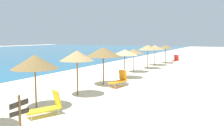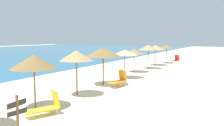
{
  "view_description": "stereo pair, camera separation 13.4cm",
  "coord_description": "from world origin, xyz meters",
  "px_view_note": "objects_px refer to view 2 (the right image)",
  "views": [
    {
      "loc": [
        -18.18,
        -8.03,
        3.45
      ],
      "look_at": [
        -0.99,
        0.82,
        1.39
      ],
      "focal_mm": 38.0,
      "sensor_mm": 36.0,
      "label": 1
    },
    {
      "loc": [
        -18.12,
        -8.15,
        3.45
      ],
      "look_at": [
        -0.99,
        0.82,
        1.39
      ],
      "focal_mm": 38.0,
      "sensor_mm": 36.0,
      "label": 2
    }
  ],
  "objects_px": {
    "beach_umbrella_3": "(103,52)",
    "beach_umbrella_7": "(156,47)",
    "beach_umbrella_5": "(134,51)",
    "beach_umbrella_4": "(125,53)",
    "lounge_chair_1": "(176,60)",
    "beach_umbrella_6": "(148,47)",
    "beach_umbrella_8": "(166,47)",
    "beach_umbrella_1": "(34,62)",
    "lounge_chair_0": "(46,106)",
    "beach_umbrella_2": "(76,56)",
    "wooden_signpost": "(17,114)",
    "lounge_chair_2": "(119,80)"
  },
  "relations": [
    {
      "from": "beach_umbrella_5",
      "to": "lounge_chair_1",
      "type": "bearing_deg",
      "value": -10.24
    },
    {
      "from": "beach_umbrella_6",
      "to": "beach_umbrella_8",
      "type": "bearing_deg",
      "value": -2.78
    },
    {
      "from": "beach_umbrella_1",
      "to": "wooden_signpost",
      "type": "distance_m",
      "value": 4.2
    },
    {
      "from": "beach_umbrella_5",
      "to": "beach_umbrella_7",
      "type": "xyz_separation_m",
      "value": [
        6.84,
        -0.08,
        0.16
      ]
    },
    {
      "from": "lounge_chair_0",
      "to": "beach_umbrella_6",
      "type": "bearing_deg",
      "value": -61.07
    },
    {
      "from": "beach_umbrella_2",
      "to": "lounge_chair_2",
      "type": "height_order",
      "value": "beach_umbrella_2"
    },
    {
      "from": "beach_umbrella_2",
      "to": "lounge_chair_0",
      "type": "xyz_separation_m",
      "value": [
        -3.7,
        -1.0,
        -1.98
      ]
    },
    {
      "from": "beach_umbrella_4",
      "to": "beach_umbrella_5",
      "type": "height_order",
      "value": "beach_umbrella_4"
    },
    {
      "from": "lounge_chair_2",
      "to": "beach_umbrella_4",
      "type": "bearing_deg",
      "value": -61.61
    },
    {
      "from": "beach_umbrella_7",
      "to": "lounge_chair_0",
      "type": "xyz_separation_m",
      "value": [
        -21.17,
        -1.58,
        -1.84
      ]
    },
    {
      "from": "beach_umbrella_7",
      "to": "wooden_signpost",
      "type": "distance_m",
      "value": 23.9
    },
    {
      "from": "lounge_chair_1",
      "to": "beach_umbrella_2",
      "type": "bearing_deg",
      "value": 100.46
    },
    {
      "from": "beach_umbrella_4",
      "to": "beach_umbrella_7",
      "type": "xyz_separation_m",
      "value": [
        10.56,
        0.59,
        0.05
      ]
    },
    {
      "from": "beach_umbrella_5",
      "to": "beach_umbrella_7",
      "type": "bearing_deg",
      "value": -0.67
    },
    {
      "from": "beach_umbrella_1",
      "to": "beach_umbrella_5",
      "type": "height_order",
      "value": "beach_umbrella_1"
    },
    {
      "from": "beach_umbrella_1",
      "to": "lounge_chair_2",
      "type": "relative_size",
      "value": 1.68
    },
    {
      "from": "beach_umbrella_4",
      "to": "lounge_chair_2",
      "type": "xyz_separation_m",
      "value": [
        -3.48,
        -1.14,
        -1.72
      ]
    },
    {
      "from": "beach_umbrella_8",
      "to": "lounge_chair_1",
      "type": "distance_m",
      "value": 2.18
    },
    {
      "from": "beach_umbrella_4",
      "to": "wooden_signpost",
      "type": "xyz_separation_m",
      "value": [
        -13.14,
        -2.16,
        -1.24
      ]
    },
    {
      "from": "beach_umbrella_1",
      "to": "beach_umbrella_2",
      "type": "xyz_separation_m",
      "value": [
        3.09,
        -0.28,
        0.1
      ]
    },
    {
      "from": "beach_umbrella_2",
      "to": "lounge_chair_1",
      "type": "xyz_separation_m",
      "value": [
        20.98,
        -1.21,
        -1.9
      ]
    },
    {
      "from": "lounge_chair_0",
      "to": "wooden_signpost",
      "type": "distance_m",
      "value": 2.85
    },
    {
      "from": "beach_umbrella_3",
      "to": "beach_umbrella_7",
      "type": "xyz_separation_m",
      "value": [
        13.93,
        0.38,
        -0.17
      ]
    },
    {
      "from": "beach_umbrella_4",
      "to": "lounge_chair_0",
      "type": "relative_size",
      "value": 1.5
    },
    {
      "from": "beach_umbrella_4",
      "to": "beach_umbrella_6",
      "type": "bearing_deg",
      "value": 2.72
    },
    {
      "from": "beach_umbrella_6",
      "to": "lounge_chair_0",
      "type": "bearing_deg",
      "value": -175.7
    },
    {
      "from": "beach_umbrella_4",
      "to": "wooden_signpost",
      "type": "relative_size",
      "value": 1.52
    },
    {
      "from": "lounge_chair_0",
      "to": "beach_umbrella_7",
      "type": "bearing_deg",
      "value": -61.1
    },
    {
      "from": "beach_umbrella_7",
      "to": "beach_umbrella_2",
      "type": "bearing_deg",
      "value": -178.11
    },
    {
      "from": "beach_umbrella_4",
      "to": "beach_umbrella_6",
      "type": "height_order",
      "value": "beach_umbrella_6"
    },
    {
      "from": "beach_umbrella_1",
      "to": "lounge_chair_1",
      "type": "distance_m",
      "value": 24.19
    },
    {
      "from": "beach_umbrella_3",
      "to": "lounge_chair_1",
      "type": "height_order",
      "value": "beach_umbrella_3"
    },
    {
      "from": "beach_umbrella_3",
      "to": "beach_umbrella_2",
      "type": "bearing_deg",
      "value": -176.83
    },
    {
      "from": "beach_umbrella_4",
      "to": "wooden_signpost",
      "type": "height_order",
      "value": "beach_umbrella_4"
    },
    {
      "from": "wooden_signpost",
      "to": "beach_umbrella_3",
      "type": "bearing_deg",
      "value": 7.05
    },
    {
      "from": "beach_umbrella_1",
      "to": "beach_umbrella_8",
      "type": "distance_m",
      "value": 23.61
    },
    {
      "from": "beach_umbrella_2",
      "to": "beach_umbrella_7",
      "type": "xyz_separation_m",
      "value": [
        17.47,
        0.58,
        -0.14
      ]
    },
    {
      "from": "beach_umbrella_5",
      "to": "beach_umbrella_4",
      "type": "bearing_deg",
      "value": -169.86
    },
    {
      "from": "beach_umbrella_6",
      "to": "lounge_chair_0",
      "type": "height_order",
      "value": "beach_umbrella_6"
    },
    {
      "from": "beach_umbrella_7",
      "to": "beach_umbrella_8",
      "type": "distance_m",
      "value": 3.1
    },
    {
      "from": "beach_umbrella_1",
      "to": "lounge_chair_2",
      "type": "height_order",
      "value": "beach_umbrella_1"
    },
    {
      "from": "beach_umbrella_2",
      "to": "beach_umbrella_5",
      "type": "bearing_deg",
      "value": 3.53
    },
    {
      "from": "beach_umbrella_2",
      "to": "wooden_signpost",
      "type": "bearing_deg",
      "value": -160.83
    },
    {
      "from": "lounge_chair_0",
      "to": "lounge_chair_1",
      "type": "bearing_deg",
      "value": -65.86
    },
    {
      "from": "lounge_chair_1",
      "to": "lounge_chair_2",
      "type": "relative_size",
      "value": 0.92
    },
    {
      "from": "beach_umbrella_3",
      "to": "lounge_chair_0",
      "type": "bearing_deg",
      "value": -170.59
    },
    {
      "from": "beach_umbrella_2",
      "to": "wooden_signpost",
      "type": "relative_size",
      "value": 1.68
    },
    {
      "from": "beach_umbrella_7",
      "to": "lounge_chair_1",
      "type": "distance_m",
      "value": 4.32
    },
    {
      "from": "beach_umbrella_4",
      "to": "lounge_chair_1",
      "type": "bearing_deg",
      "value": -4.88
    },
    {
      "from": "beach_umbrella_2",
      "to": "beach_umbrella_7",
      "type": "bearing_deg",
      "value": 1.89
    }
  ]
}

